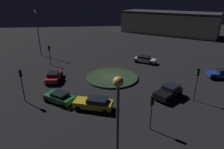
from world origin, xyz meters
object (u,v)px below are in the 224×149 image
object	(u,v)px
car_red	(54,76)
streetlamp_northeast	(38,29)
car_yellow	(94,103)
streetlamp_west	(118,118)
traffic_light_southwest	(197,78)
traffic_light_northwest	(21,79)
traffic_light_west	(152,106)
car_black	(169,92)
car_blue	(223,73)
car_green	(59,97)
store_building	(169,23)
traffic_light_northeast	(50,52)
car_silver	(145,59)

from	to	relation	value
car_red	streetlamp_northeast	size ratio (longest dim) A/B	0.48
car_yellow	streetlamp_west	size ratio (longest dim) A/B	0.57
traffic_light_southwest	streetlamp_northeast	size ratio (longest dim) A/B	0.46
traffic_light_northwest	traffic_light_west	distance (m)	15.71
car_red	car_yellow	bearing A→B (deg)	-143.32
car_black	traffic_light_southwest	xyz separation A→B (m)	(-1.21, -2.87, 2.26)
car_yellow	car_black	bearing A→B (deg)	-150.61
car_blue	car_black	xyz separation A→B (m)	(-5.25, 10.98, 0.02)
car_green	streetlamp_west	world-z (taller)	streetlamp_west
car_black	car_red	world-z (taller)	car_black
traffic_light_southwest	store_building	xyz separation A→B (m)	(45.35, -13.86, 0.58)
car_yellow	traffic_light_west	world-z (taller)	traffic_light_west
traffic_light_northeast	streetlamp_west	size ratio (longest dim) A/B	0.45
car_blue	traffic_light_northeast	xyz separation A→B (m)	(9.34, 28.49, 1.90)
traffic_light_southwest	store_building	world-z (taller)	store_building
car_blue	car_silver	xyz separation A→B (m)	(8.91, 10.40, -0.08)
car_black	streetlamp_west	world-z (taller)	streetlamp_west
car_black	streetlamp_west	bearing A→B (deg)	19.10
car_blue	car_yellow	bearing A→B (deg)	26.30
car_yellow	traffic_light_northwest	bearing A→B (deg)	0.61
traffic_light_northwest	streetlamp_west	bearing A→B (deg)	-81.26
store_building	streetlamp_west	bearing A→B (deg)	103.42
car_green	store_building	bearing A→B (deg)	-88.37
streetlamp_west	store_building	world-z (taller)	streetlamp_west
traffic_light_west	streetlamp_northeast	size ratio (longest dim) A/B	0.39
car_blue	car_silver	distance (m)	13.70
traffic_light_northeast	streetlamp_northeast	distance (m)	8.36
car_red	traffic_light_southwest	world-z (taller)	traffic_light_southwest
car_green	car_black	size ratio (longest dim) A/B	0.91
car_blue	car_yellow	distance (m)	21.89
car_blue	car_red	size ratio (longest dim) A/B	1.06
car_green	store_building	world-z (taller)	store_building
car_green	streetlamp_west	distance (m)	14.56
streetlamp_west	streetlamp_northeast	bearing A→B (deg)	20.21
car_red	car_silver	distance (m)	17.76
traffic_light_northwest	store_building	xyz separation A→B (m)	(43.29, -35.04, 0.62)
car_green	store_building	distance (m)	53.76
traffic_light_southwest	streetlamp_west	xyz separation A→B (m)	(-11.16, 11.26, 2.75)
car_red	traffic_light_west	distance (m)	17.73
traffic_light_west	store_building	xyz separation A→B (m)	(50.35, -21.02, 1.01)
traffic_light_northwest	traffic_light_west	xyz separation A→B (m)	(-7.06, -14.02, -0.39)
car_silver	traffic_light_west	distance (m)	21.04
traffic_light_northwest	car_silver	bearing A→B (deg)	7.05
car_silver	store_building	size ratio (longest dim) A/B	0.14
traffic_light_northwest	car_yellow	bearing A→B (deg)	-45.83
car_yellow	car_green	bearing A→B (deg)	-6.76
car_green	traffic_light_west	world-z (taller)	traffic_light_west
car_blue	car_yellow	size ratio (longest dim) A/B	1.00
car_yellow	traffic_light_west	distance (m)	7.18
car_green	traffic_light_northwest	bearing A→B (deg)	26.60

